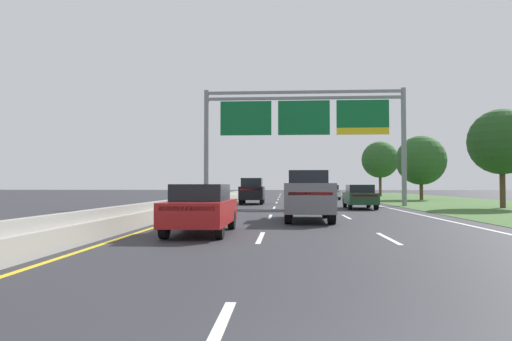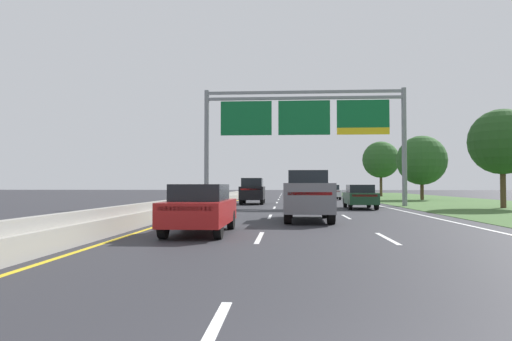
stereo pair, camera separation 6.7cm
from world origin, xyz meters
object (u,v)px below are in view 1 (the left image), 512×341
object	(u,v)px
roadside_tree_far	(421,160)
car_black_left_lane_suv	(252,191)
car_white_right_lane_sedan	(330,192)
roadside_tree_mid	(502,142)
pickup_truck_grey	(309,196)
overhead_sign_gantry	(304,123)
roadside_tree_distant	(380,160)
car_darkgreen_right_lane_sedan	(360,196)
car_red_left_lane_sedan	(201,208)

from	to	relation	value
roadside_tree_far	car_black_left_lane_suv	bearing A→B (deg)	-146.86
car_white_right_lane_sedan	roadside_tree_mid	xyz separation A→B (m)	(9.73, -17.74, 3.63)
pickup_truck_grey	overhead_sign_gantry	bearing A→B (deg)	-0.16
roadside_tree_far	roadside_tree_distant	world-z (taller)	roadside_tree_distant
car_black_left_lane_suv	roadside_tree_mid	xyz separation A→B (m)	(17.25, -5.93, 3.35)
roadside_tree_far	roadside_tree_distant	size ratio (longest dim) A/B	0.89
car_white_right_lane_sedan	car_darkgreen_right_lane_sedan	bearing A→B (deg)	-179.59
overhead_sign_gantry	pickup_truck_grey	size ratio (longest dim) A/B	2.76
car_darkgreen_right_lane_sedan	pickup_truck_grey	bearing A→B (deg)	160.64
roadside_tree_distant	roadside_tree_far	bearing A→B (deg)	-85.22
pickup_truck_grey	car_white_right_lane_sedan	distance (m)	29.52
car_red_left_lane_sedan	car_black_left_lane_suv	size ratio (longest dim) A/B	0.93
roadside_tree_mid	overhead_sign_gantry	bearing A→B (deg)	169.07
overhead_sign_gantry	roadside_tree_mid	xyz separation A→B (m)	(13.15, -2.54, -1.76)
roadside_tree_mid	car_darkgreen_right_lane_sedan	bearing A→B (deg)	-172.61
overhead_sign_gantry	roadside_tree_distant	world-z (taller)	overhead_sign_gantry
car_red_left_lane_sedan	roadside_tree_mid	size ratio (longest dim) A/B	0.66
roadside_tree_mid	roadside_tree_distant	xyz separation A→B (m)	(-1.62, 31.47, 0.55)
car_black_left_lane_suv	car_darkgreen_right_lane_sedan	distance (m)	10.44
car_darkgreen_right_lane_sedan	car_white_right_lane_sedan	bearing A→B (deg)	1.46
roadside_tree_distant	car_red_left_lane_sedan	bearing A→B (deg)	-107.79
overhead_sign_gantry	car_darkgreen_right_lane_sedan	xyz separation A→B (m)	(3.48, -3.80, -5.40)
roadside_tree_distant	car_black_left_lane_suv	bearing A→B (deg)	-121.44
pickup_truck_grey	car_white_right_lane_sedan	bearing A→B (deg)	-5.98
car_red_left_lane_sedan	roadside_tree_far	world-z (taller)	roadside_tree_far
car_red_left_lane_sedan	car_black_left_lane_suv	world-z (taller)	car_black_left_lane_suv
car_black_left_lane_suv	roadside_tree_far	distance (m)	20.34
overhead_sign_gantry	car_red_left_lane_sedan	bearing A→B (deg)	-101.71
car_red_left_lane_sedan	roadside_tree_far	xyz separation A→B (m)	(16.84, 34.14, 3.31)
overhead_sign_gantry	car_white_right_lane_sedan	size ratio (longest dim) A/B	3.42
car_red_left_lane_sedan	car_black_left_lane_suv	xyz separation A→B (m)	(-0.00, 23.15, 0.28)
car_black_left_lane_suv	car_white_right_lane_sedan	bearing A→B (deg)	-33.06
car_darkgreen_right_lane_sedan	roadside_tree_far	size ratio (longest dim) A/B	0.66
pickup_truck_grey	roadside_tree_far	distance (m)	31.49
roadside_tree_mid	car_red_left_lane_sedan	bearing A→B (deg)	-135.04
car_white_right_lane_sedan	overhead_sign_gantry	bearing A→B (deg)	167.55
car_black_left_lane_suv	roadside_tree_distant	world-z (taller)	roadside_tree_distant
car_red_left_lane_sedan	roadside_tree_far	bearing A→B (deg)	-26.16
car_red_left_lane_sedan	car_black_left_lane_suv	distance (m)	23.15
pickup_truck_grey	roadside_tree_far	xyz separation A→B (m)	(13.14, 28.45, 3.05)
overhead_sign_gantry	car_black_left_lane_suv	bearing A→B (deg)	140.42
pickup_truck_grey	roadside_tree_distant	xyz separation A→B (m)	(11.92, 43.00, 3.92)
car_white_right_lane_sedan	roadside_tree_distant	xyz separation A→B (m)	(8.10, 13.74, 4.18)
car_darkgreen_right_lane_sedan	roadside_tree_mid	distance (m)	10.41
roadside_tree_distant	pickup_truck_grey	bearing A→B (deg)	-105.49
car_red_left_lane_sedan	roadside_tree_distant	size ratio (longest dim) A/B	0.59
overhead_sign_gantry	roadside_tree_mid	world-z (taller)	overhead_sign_gantry
car_black_left_lane_suv	car_white_right_lane_sedan	size ratio (longest dim) A/B	1.07
overhead_sign_gantry	roadside_tree_distant	xyz separation A→B (m)	(11.53, 28.93, -1.21)
overhead_sign_gantry	car_red_left_lane_sedan	size ratio (longest dim) A/B	3.42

